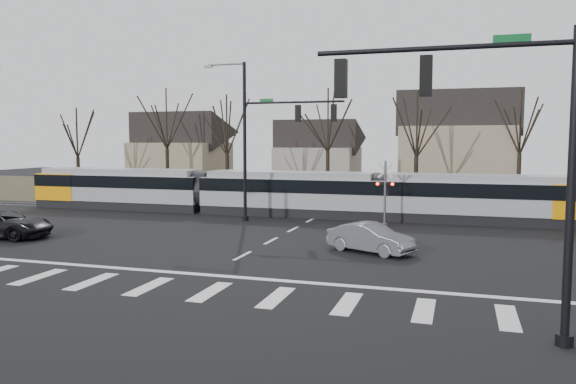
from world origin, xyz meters
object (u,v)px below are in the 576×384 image
(suv, at_px, (3,224))
(tram, at_px, (288,191))
(sedan, at_px, (371,238))
(rail_crossing_signal, at_px, (385,196))

(suv, bearing_deg, tram, -47.64)
(sedan, height_order, rail_crossing_signal, rail_crossing_signal)
(tram, xyz_separation_m, rail_crossing_signal, (7.16, -3.21, 0.22))
(sedan, bearing_deg, rail_crossing_signal, 27.87)
(tram, xyz_separation_m, sedan, (7.58, -11.49, -0.98))
(suv, relative_size, rail_crossing_signal, 1.37)
(tram, distance_m, suv, 17.91)
(suv, bearing_deg, sedan, -90.40)
(tram, relative_size, sedan, 9.22)
(sedan, bearing_deg, tram, 58.35)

